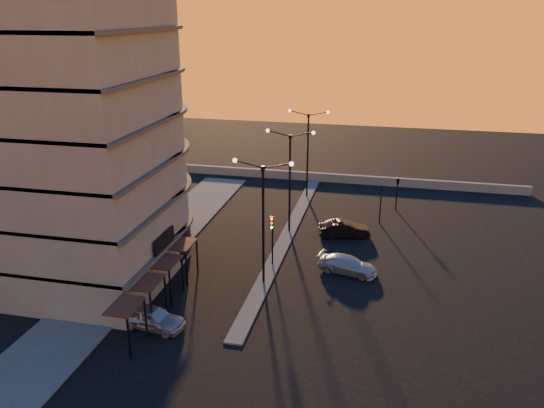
{
  "coord_description": "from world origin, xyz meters",
  "views": [
    {
      "loc": [
        8.36,
        -34.08,
        19.1
      ],
      "look_at": [
        -0.97,
        7.11,
        3.68
      ],
      "focal_mm": 35.0,
      "sensor_mm": 36.0,
      "label": 1
    }
  ],
  "objects": [
    {
      "name": "streetlamp_mid",
      "position": [
        0.0,
        10.0,
        5.59
      ],
      "size": [
        4.32,
        0.32,
        9.51
      ],
      "color": "black",
      "rests_on": "ground"
    },
    {
      "name": "traffic_light_main",
      "position": [
        0.0,
        2.87,
        2.89
      ],
      "size": [
        0.28,
        0.44,
        4.25
      ],
      "color": "black",
      "rests_on": "ground"
    },
    {
      "name": "car_wagon",
      "position": [
        5.92,
        3.09,
        0.66
      ],
      "size": [
        4.87,
        2.81,
        1.33
      ],
      "primitive_type": "imported",
      "rotation": [
        0.0,
        0.0,
        1.35
      ],
      "color": "#ADB1B5",
      "rests_on": "ground"
    },
    {
      "name": "streetlamp_near",
      "position": [
        0.0,
        0.0,
        5.59
      ],
      "size": [
        4.32,
        0.32,
        9.51
      ],
      "color": "black",
      "rests_on": "ground"
    },
    {
      "name": "median",
      "position": [
        0.0,
        10.0,
        0.06
      ],
      "size": [
        1.2,
        36.0,
        0.12
      ],
      "primitive_type": "cube",
      "color": "#494946",
      "rests_on": "ground"
    },
    {
      "name": "car_hatchback",
      "position": [
        -5.55,
        -7.27,
        0.73
      ],
      "size": [
        4.47,
        2.3,
        1.46
      ],
      "primitive_type": "imported",
      "rotation": [
        0.0,
        0.0,
        1.43
      ],
      "color": "#ACAEB4",
      "rests_on": "ground"
    },
    {
      "name": "building",
      "position": [
        -14.0,
        0.03,
        11.91
      ],
      "size": [
        14.35,
        17.08,
        25.0
      ],
      "color": "slate",
      "rests_on": "ground"
    },
    {
      "name": "signal_east_b",
      "position": [
        9.5,
        18.0,
        3.1
      ],
      "size": [
        0.42,
        1.99,
        3.6
      ],
      "color": "black",
      "rests_on": "ground"
    },
    {
      "name": "ground",
      "position": [
        0.0,
        0.0,
        0.0
      ],
      "size": [
        120.0,
        120.0,
        0.0
      ],
      "primitive_type": "plane",
      "color": "black",
      "rests_on": "ground"
    },
    {
      "name": "parapet",
      "position": [
        2.0,
        26.0,
        0.5
      ],
      "size": [
        44.0,
        0.5,
        1.0
      ],
      "primitive_type": "cube",
      "color": "slate",
      "rests_on": "ground"
    },
    {
      "name": "car_sedan",
      "position": [
        5.0,
        10.0,
        0.74
      ],
      "size": [
        4.75,
        2.58,
        1.49
      ],
      "primitive_type": "imported",
      "rotation": [
        0.0,
        0.0,
        1.81
      ],
      "color": "black",
      "rests_on": "ground"
    },
    {
      "name": "streetlamp_far",
      "position": [
        0.0,
        20.0,
        5.59
      ],
      "size": [
        4.32,
        0.32,
        9.51
      ],
      "color": "black",
      "rests_on": "ground"
    },
    {
      "name": "signal_east_a",
      "position": [
        8.0,
        14.0,
        1.93
      ],
      "size": [
        0.13,
        0.16,
        3.6
      ],
      "color": "black",
      "rests_on": "ground"
    },
    {
      "name": "sidewalk_west",
      "position": [
        -10.5,
        4.0,
        0.06
      ],
      "size": [
        5.0,
        40.0,
        0.12
      ],
      "primitive_type": "cube",
      "color": "#494946",
      "rests_on": "ground"
    }
  ]
}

